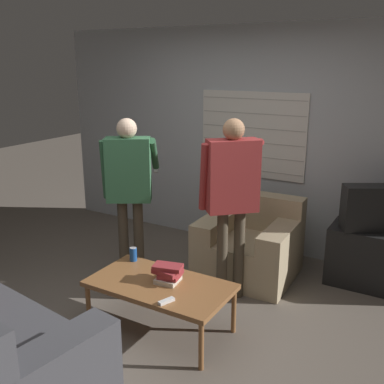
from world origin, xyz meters
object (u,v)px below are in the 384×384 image
at_px(spare_remote, 166,301).
at_px(person_right_standing, 232,188).
at_px(book_stack, 168,273).
at_px(coffee_table, 160,287).
at_px(tv, 381,208).
at_px(soda_can, 133,254).
at_px(person_left_standing, 129,180).
at_px(armchair_beige, 250,245).

bearing_deg(spare_remote, person_right_standing, 109.22).
relative_size(person_right_standing, book_stack, 6.54).
distance_m(person_right_standing, spare_remote, 1.20).
height_order(coffee_table, person_right_standing, person_right_standing).
bearing_deg(coffee_table, person_right_standing, 72.40).
xyz_separation_m(tv, book_stack, (-1.34, -1.65, -0.31)).
bearing_deg(coffee_table, soda_can, 152.38).
height_order(person_right_standing, book_stack, person_right_standing).
bearing_deg(person_left_standing, book_stack, -66.37).
bearing_deg(spare_remote, soda_can, 166.15).
relative_size(armchair_beige, tv, 1.32).
bearing_deg(book_stack, coffee_table, -129.17).
bearing_deg(person_right_standing, book_stack, -148.51).
distance_m(armchair_beige, person_left_standing, 1.42).
relative_size(tv, spare_remote, 5.33).
distance_m(book_stack, soda_can, 0.52).
bearing_deg(coffee_table, spare_remote, -46.86).
bearing_deg(tv, spare_remote, 29.14).
relative_size(armchair_beige, spare_remote, 7.04).
relative_size(person_left_standing, book_stack, 6.36).
relative_size(tv, book_stack, 2.80).
relative_size(armchair_beige, person_right_standing, 0.57).
bearing_deg(person_right_standing, armchair_beige, 50.28).
xyz_separation_m(tv, person_right_standing, (-1.13, -0.92, 0.26)).
bearing_deg(soda_can, coffee_table, -27.62).
bearing_deg(soda_can, book_stack, -19.96).
xyz_separation_m(armchair_beige, coffee_table, (-0.22, -1.33, 0.07)).
distance_m(tv, person_left_standing, 2.43).
bearing_deg(person_right_standing, soda_can, 175.73).
height_order(armchair_beige, tv, tv).
bearing_deg(tv, person_right_standing, 9.27).
xyz_separation_m(coffee_table, person_right_standing, (0.25, 0.79, 0.68)).
bearing_deg(soda_can, armchair_beige, 58.82).
distance_m(coffee_table, book_stack, 0.13).
height_order(book_stack, soda_can, book_stack).
bearing_deg(tv, book_stack, 21.21).
distance_m(coffee_table, person_left_standing, 1.20).
bearing_deg(spare_remote, tv, 80.10).
bearing_deg(soda_can, tv, 38.90).
xyz_separation_m(armchair_beige, soda_can, (-0.67, -1.10, 0.17)).
relative_size(tv, person_left_standing, 0.44).
xyz_separation_m(armchair_beige, spare_remote, (-0.00, -1.56, 0.12)).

